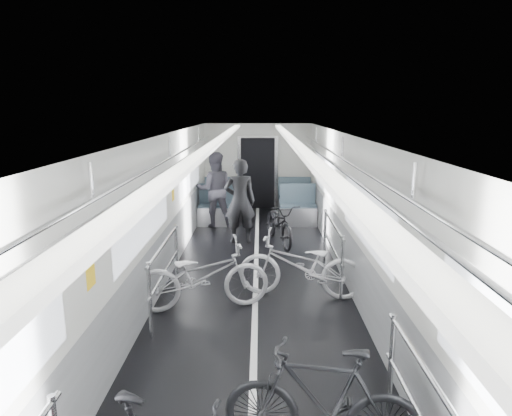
{
  "coord_description": "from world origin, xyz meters",
  "views": [
    {
      "loc": [
        0.07,
        -5.9,
        2.81
      ],
      "look_at": [
        0.0,
        1.7,
        1.15
      ],
      "focal_mm": 32.0,
      "sensor_mm": 36.0,
      "label": 1
    }
  ],
  "objects": [
    {
      "name": "bike_right_mid",
      "position": [
        0.68,
        0.61,
        0.5
      ],
      "size": [
        1.98,
        0.96,
        1.0
      ],
      "primitive_type": "imported",
      "rotation": [
        0.0,
        0.0,
        -1.73
      ],
      "color": "silver",
      "rests_on": "floor"
    },
    {
      "name": "car_shell",
      "position": [
        0.0,
        1.78,
        1.13
      ],
      "size": [
        3.02,
        14.01,
        2.41
      ],
      "color": "black",
      "rests_on": "ground"
    },
    {
      "name": "person_seated",
      "position": [
        -1.03,
        4.9,
        0.9
      ],
      "size": [
        0.98,
        0.82,
        1.8
      ],
      "primitive_type": "imported",
      "rotation": [
        0.0,
        0.0,
        3.31
      ],
      "color": "#323039",
      "rests_on": "floor"
    },
    {
      "name": "bike_right_near",
      "position": [
        0.58,
        -2.63,
        0.49
      ],
      "size": [
        1.68,
        0.73,
        0.98
      ],
      "primitive_type": "imported",
      "rotation": [
        0.0,
        0.0,
        -1.74
      ],
      "color": "black",
      "rests_on": "floor"
    },
    {
      "name": "person_standing",
      "position": [
        -0.36,
        3.51,
        0.9
      ],
      "size": [
        0.68,
        0.48,
        1.8
      ],
      "primitive_type": "imported",
      "rotation": [
        0.0,
        0.0,
        3.21
      ],
      "color": "black",
      "rests_on": "floor"
    },
    {
      "name": "bike_left_far",
      "position": [
        -0.75,
        0.19,
        0.5
      ],
      "size": [
        2.0,
        1.04,
        1.0
      ],
      "primitive_type": "imported",
      "rotation": [
        0.0,
        0.0,
        1.78
      ],
      "color": "#ABABB0",
      "rests_on": "floor"
    },
    {
      "name": "bike_aisle",
      "position": [
        0.47,
        3.41,
        0.45
      ],
      "size": [
        1.01,
        1.81,
        0.9
      ],
      "primitive_type": "imported",
      "rotation": [
        0.0,
        0.0,
        0.25
      ],
      "color": "black",
      "rests_on": "floor"
    }
  ]
}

